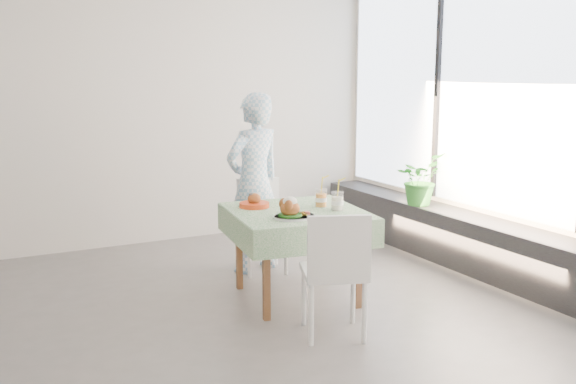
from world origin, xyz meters
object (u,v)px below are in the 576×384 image
diner (254,183)px  chair_near (334,297)px  main_dish (292,211)px  juice_cup_orange (321,198)px  cafe_table (296,244)px  potted_plant (419,179)px  chair_far (263,243)px

diner → chair_near: bearing=69.8°
main_dish → juice_cup_orange: 0.50m
cafe_table → potted_plant: potted_plant is taller
chair_near → chair_far: bearing=83.0°
juice_cup_orange → diner: bearing=106.0°
chair_far → diner: (-0.06, 0.06, 0.57)m
diner → juice_cup_orange: (0.24, -0.82, -0.02)m
cafe_table → main_dish: 0.45m
chair_near → potted_plant: potted_plant is taller
cafe_table → juice_cup_orange: (0.25, 0.04, 0.35)m
chair_near → diner: 1.75m
diner → potted_plant: (1.76, -0.21, -0.06)m
diner → cafe_table: bearing=73.6°
diner → main_dish: bearing=65.3°
potted_plant → cafe_table: bearing=-159.9°
cafe_table → diner: 0.94m
chair_far → diner: bearing=135.1°
chair_far → main_dish: 1.20m
chair_near → diner: bearing=85.2°
chair_near → juice_cup_orange: 1.05m
chair_far → chair_near: chair_near is taller
main_dish → potted_plant: bearing=24.6°
diner → main_dish: diner is taller
cafe_table → chair_near: (-0.12, -0.79, -0.18)m
chair_far → main_dish: bearing=-102.8°
diner → potted_plant: size_ratio=3.11×
chair_near → main_dish: 0.76m
juice_cup_orange → potted_plant: 1.64m
chair_near → juice_cup_orange: bearing=65.6°
cafe_table → main_dish: size_ratio=3.52×
chair_far → potted_plant: size_ratio=1.60×
chair_far → potted_plant: bearing=-5.1°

